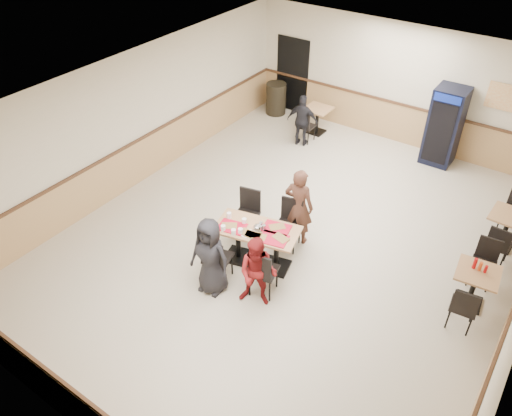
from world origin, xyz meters
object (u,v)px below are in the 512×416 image
Objects in this scene: lone_diner at (302,121)px; side_table_far at (507,226)px; side_table_near at (475,283)px; trash_bin at (276,99)px; diner_woman_left at (210,256)px; pepsi_cooler at (444,126)px; back_table at (317,116)px; diner_woman_right at (258,273)px; main_table at (257,240)px; diner_man_opposite at (299,206)px.

lone_diner reaches higher than side_table_far.
side_table_far reaches higher than side_table_near.
lone_diner is at bearing -36.85° from trash_bin.
diner_woman_left is 6.76m from pepsi_cooler.
trash_bin is (-4.68, -0.04, -0.50)m from pepsi_cooler.
pepsi_cooler is at bearing 7.11° from back_table.
diner_woman_right is at bearing -59.40° from trash_bin.
main_table is at bearing -106.00° from pepsi_cooler.
main_table is at bearing -160.95° from side_table_near.
lone_diner reaches higher than main_table.
trash_bin is at bearing -60.08° from diner_man_opposite.
main_table is 5.36m from back_table.
diner_woman_left reaches higher than side_table_far.
side_table_far is 0.39× the size of pepsi_cooler.
main_table is 6.30m from trash_bin.
main_table is 2.32× the size of back_table.
back_table is 0.37× the size of pepsi_cooler.
diner_woman_left is 2.01× the size of side_table_near.
diner_man_opposite is at bearing -106.19° from pepsi_cooler.
trash_bin is (-3.13, 5.47, -0.09)m from main_table.
pepsi_cooler reaches higher than side_table_near.
main_table is at bearing 69.24° from diner_woman_left.
diner_woman_left reaches higher than lone_diner.
back_table is (0.00, 0.80, -0.20)m from lone_diner.
pepsi_cooler is (-2.08, 2.40, 0.46)m from side_table_far.
diner_man_opposite is 3.98m from side_table_far.
diner_woman_left is at bearing 90.77° from lone_diner.
main_table is 1.07m from diner_man_opposite.
main_table is 1.22× the size of lone_diner.
diner_man_opposite is at bearing -65.60° from back_table.
lone_diner is 6.01m from side_table_near.
back_table is at bearing 96.40° from diner_woman_left.
pepsi_cooler reaches higher than diner_woman_left.
trash_bin is (-6.76, 2.36, -0.04)m from side_table_far.
main_table is 4.77m from side_table_far.
trash_bin is at bearing 106.77° from main_table.
main_table is 4.61m from lone_diner.
diner_woman_right is 0.72× the size of pepsi_cooler.
diner_man_opposite is at bearing 69.24° from diner_woman_left.
side_table_near is at bearing -32.39° from trash_bin.
diner_man_opposite is 2.28× the size of back_table.
diner_woman_left reaches higher than back_table.
diner_man_opposite is at bearing 62.10° from main_table.
diner_woman_right is at bearing -67.62° from main_table.
diner_woman_left is 0.86m from diner_woman_right.
side_table_far is (3.63, 3.11, -0.05)m from main_table.
diner_woman_right is at bearing -145.68° from side_table_near.
side_table_near is (2.97, 2.03, -0.20)m from diner_woman_right.
diner_woman_left is at bearing 67.82° from diner_man_opposite.
diner_woman_left reaches higher than trash_bin.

